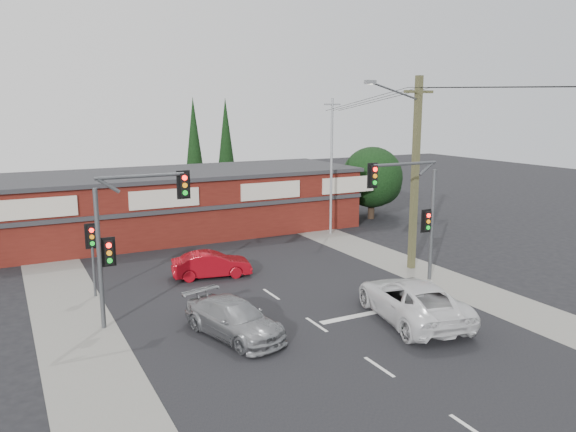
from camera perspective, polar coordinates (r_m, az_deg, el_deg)
name	(u,v)px	position (r m, az deg, el deg)	size (l,w,h in m)	color
ground	(298,312)	(23.83, 1.00, -9.76)	(120.00, 120.00, 0.00)	black
road_strip	(250,280)	(28.08, -3.89, -6.51)	(14.00, 70.00, 0.01)	black
verge_left	(68,308)	(26.08, -21.47, -8.66)	(3.00, 70.00, 0.02)	gray
verge_right	(388,259)	(32.27, 10.12, -4.31)	(3.00, 70.00, 0.02)	gray
stop_line	(387,310)	(24.45, 10.04, -9.35)	(6.50, 0.35, 0.01)	silver
white_suv	(412,300)	(23.36, 12.46, -8.30)	(2.75, 5.96, 1.66)	silver
silver_suv	(234,319)	(21.39, -5.52, -10.36)	(1.90, 4.67, 1.36)	gray
red_sedan	(212,265)	(28.60, -7.78, -4.91)	(1.37, 3.94, 1.30)	maroon
lane_dashes	(316,325)	(22.56, 2.91, -10.96)	(0.12, 34.49, 0.01)	silver
shop_building	(164,203)	(38.34, -12.49, 1.29)	(27.30, 8.40, 4.22)	#4C140F
tree_cluster	(371,180)	(43.56, 8.39, 3.60)	(5.90, 5.10, 5.50)	#2D2116
conifer_near	(194,144)	(45.90, -9.52, 7.19)	(1.80, 1.80, 9.25)	#2D2116
conifer_far	(226,142)	(48.95, -6.32, 7.50)	(1.80, 1.80, 9.25)	#2D2116
traffic_mast_left	(127,227)	(22.45, -16.08, -1.05)	(3.77, 0.27, 5.97)	#47494C
traffic_mast_right	(415,203)	(27.38, 12.75, 1.28)	(3.96, 0.27, 5.97)	#47494C
pedestal_signal	(92,245)	(26.52, -19.29, -2.79)	(0.55, 0.27, 3.38)	#47494C
utility_pole	(414,167)	(29.64, 12.63, 4.85)	(4.38, 0.59, 10.00)	brown
steel_pole	(331,164)	(37.36, 4.43, 5.25)	(1.20, 0.16, 9.00)	gray
power_lines	(505,93)	(25.64, 21.17, 11.61)	(2.01, 29.00, 1.22)	black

